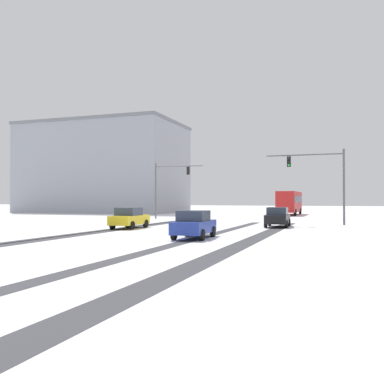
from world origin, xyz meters
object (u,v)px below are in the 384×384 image
(car_black_lead, at_px, (278,217))
(bus_oncoming, at_px, (290,201))
(traffic_signal_far_left, at_px, (168,181))
(car_yellow_cab_second, at_px, (129,218))
(traffic_signal_near_right, at_px, (321,174))
(car_blue_third, at_px, (194,224))
(office_building_far_left_block, at_px, (104,168))

(car_black_lead, distance_m, bus_oncoming, 28.15)
(traffic_signal_far_left, height_order, bus_oncoming, traffic_signal_far_left)
(car_yellow_cab_second, bearing_deg, traffic_signal_near_right, 29.91)
(traffic_signal_far_left, relative_size, car_blue_third, 1.55)
(traffic_signal_far_left, height_order, car_yellow_cab_second, traffic_signal_far_left)
(car_black_lead, bearing_deg, traffic_signal_far_left, 142.98)
(traffic_signal_far_left, relative_size, car_black_lead, 1.56)
(bus_oncoming, bearing_deg, traffic_signal_near_right, -77.68)
(traffic_signal_near_right, distance_m, traffic_signal_far_left, 19.21)
(traffic_signal_near_right, xyz_separation_m, car_blue_third, (-6.44, -14.50, -3.64))
(traffic_signal_far_left, bearing_deg, office_building_far_left_block, 135.60)
(car_black_lead, bearing_deg, car_blue_third, -104.49)
(car_black_lead, height_order, car_blue_third, same)
(office_building_far_left_block, bearing_deg, car_blue_third, -53.57)
(car_yellow_cab_second, relative_size, bus_oncoming, 0.38)
(car_black_lead, xyz_separation_m, car_blue_third, (-3.10, -12.00, 0.00))
(traffic_signal_near_right, height_order, car_blue_third, traffic_signal_near_right)
(traffic_signal_near_right, relative_size, bus_oncoming, 0.59)
(car_yellow_cab_second, bearing_deg, car_black_lead, 27.50)
(bus_oncoming, distance_m, office_building_far_left_block, 33.08)
(bus_oncoming, relative_size, office_building_far_left_block, 0.41)
(car_blue_third, bearing_deg, traffic_signal_far_left, 115.90)
(office_building_far_left_block, bearing_deg, traffic_signal_far_left, -44.40)
(traffic_signal_far_left, bearing_deg, car_yellow_cab_second, -78.07)
(traffic_signal_far_left, relative_size, car_yellow_cab_second, 1.57)
(car_blue_third, xyz_separation_m, bus_oncoming, (0.86, 40.04, 1.18))
(car_blue_third, distance_m, bus_oncoming, 40.06)
(office_building_far_left_block, bearing_deg, car_black_lead, -41.60)
(traffic_signal_far_left, bearing_deg, traffic_signal_near_right, -24.97)
(traffic_signal_near_right, relative_size, traffic_signal_far_left, 1.01)
(traffic_signal_far_left, relative_size, office_building_far_left_block, 0.24)
(traffic_signal_near_right, height_order, traffic_signal_far_left, same)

